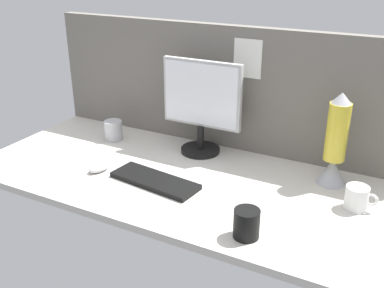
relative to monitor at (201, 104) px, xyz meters
The scene contains 9 objects.
ground_plane 35.68cm from the monitor, 76.55° to the right, with size 180.00×80.00×3.00cm, color beige.
cubicle_wall_back 14.65cm from the monitor, 64.05° to the left, with size 180.00×5.50×56.24cm.
monitor is the anchor object (origin of this frame).
keyboard 42.44cm from the monitor, 94.09° to the right, with size 37.00×13.00×2.00cm, color black.
mouse 52.46cm from the monitor, 127.17° to the right, with size 5.60×9.60×3.40cm, color silver.
mug_ceramic_white 76.69cm from the monitor, 14.66° to the right, with size 11.51×8.27×8.80cm.
mug_steel 48.55cm from the monitor, behind, with size 8.76×8.76×9.60cm.
mug_black_travel 71.00cm from the monitor, 51.04° to the right, with size 8.60×8.60×9.96cm.
lava_lamp 60.28cm from the monitor, ahead, with size 11.52×11.52×37.71cm.
Camera 1 is at (78.23, -144.31, 86.11)cm, focal length 41.89 mm.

